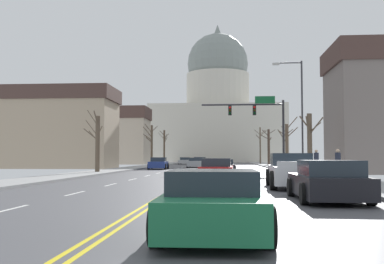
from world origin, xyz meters
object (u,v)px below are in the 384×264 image
(sedan_near_00, at_px, (223,166))
(sedan_oncoming_03, at_px, (185,161))
(sedan_oncoming_01, at_px, (196,163))
(sedan_near_01, at_px, (218,168))
(signal_gantry, at_px, (260,117))
(sedan_near_02, at_px, (217,170))
(pedestrian_00, at_px, (316,161))
(sedan_near_04, at_px, (327,182))
(sedan_oncoming_02, at_px, (200,162))
(pickup_truck_near_03, at_px, (292,172))
(pedestrian_01, at_px, (338,161))
(sedan_near_05, at_px, (214,204))
(street_lamp_right, at_px, (299,107))
(bicycle_parked, at_px, (328,172))
(sedan_oncoming_00, at_px, (158,164))

(sedan_near_00, bearing_deg, sedan_oncoming_03, 99.83)
(sedan_oncoming_01, bearing_deg, sedan_near_01, -82.30)
(sedan_oncoming_01, bearing_deg, signal_gantry, -62.23)
(sedan_near_02, bearing_deg, signal_gantry, 77.35)
(sedan_oncoming_01, xyz_separation_m, pedestrian_00, (10.08, -24.70, 0.52))
(sedan_near_04, distance_m, sedan_oncoming_02, 53.83)
(sedan_near_01, distance_m, pedestrian_00, 7.00)
(pickup_truck_near_03, xyz_separation_m, pedestrian_01, (3.75, 7.25, 0.39))
(sedan_near_00, height_order, sedan_near_01, sedan_near_01)
(sedan_near_05, bearing_deg, pickup_truck_near_03, 75.65)
(signal_gantry, relative_size, sedan_near_01, 1.71)
(sedan_oncoming_01, distance_m, pedestrian_01, 30.83)
(sedan_near_05, height_order, sedan_oncoming_03, sedan_oncoming_03)
(sedan_near_01, distance_m, sedan_near_05, 25.03)
(street_lamp_right, xyz_separation_m, sedan_near_05, (-5.95, -28.09, -4.80))
(sedan_near_04, height_order, pedestrian_01, pedestrian_01)
(sedan_oncoming_03, bearing_deg, sedan_oncoming_02, -74.62)
(sedan_near_01, distance_m, sedan_oncoming_03, 47.49)
(sedan_near_02, height_order, sedan_near_05, sedan_near_02)
(pedestrian_00, bearing_deg, sedan_near_00, 133.27)
(sedan_oncoming_01, distance_m, bicycle_parked, 32.18)
(signal_gantry, xyz_separation_m, sedan_near_04, (-0.05, -28.90, -4.52))
(signal_gantry, bearing_deg, street_lamp_right, -70.72)
(bicycle_parked, bearing_deg, sedan_oncoming_03, 103.63)
(pedestrian_00, bearing_deg, signal_gantry, 104.98)
(signal_gantry, bearing_deg, sedan_oncoming_02, 106.53)
(pickup_truck_near_03, height_order, sedan_oncoming_02, pickup_truck_near_03)
(sedan_near_00, xyz_separation_m, sedan_near_04, (3.47, -24.55, 0.06))
(pedestrian_01, height_order, bicycle_parked, pedestrian_01)
(sedan_oncoming_03, xyz_separation_m, pedestrian_00, (13.68, -48.10, 0.52))
(sedan_near_01, xyz_separation_m, sedan_oncoming_02, (-3.39, 34.65, 0.05))
(sedan_oncoming_00, distance_m, pedestrian_00, 21.49)
(sedan_near_00, distance_m, sedan_oncoming_01, 18.09)
(sedan_near_02, height_order, sedan_oncoming_02, sedan_oncoming_02)
(sedan_near_04, height_order, sedan_oncoming_03, sedan_near_04)
(street_lamp_right, height_order, sedan_near_00, street_lamp_right)
(sedan_oncoming_01, relative_size, sedan_oncoming_02, 1.07)
(sedan_near_01, relative_size, sedan_near_05, 1.09)
(pickup_truck_near_03, relative_size, pedestrian_00, 3.08)
(sedan_near_02, bearing_deg, street_lamp_right, 57.24)
(sedan_near_02, height_order, pedestrian_00, pedestrian_00)
(sedan_near_00, bearing_deg, sedan_near_01, -93.28)
(sedan_near_05, bearing_deg, sedan_near_01, 90.94)
(bicycle_parked, bearing_deg, sedan_near_04, -102.35)
(sedan_oncoming_01, bearing_deg, bicycle_parked, -72.78)
(signal_gantry, bearing_deg, sedan_near_02, -102.65)
(sedan_near_00, height_order, sedan_near_02, sedan_near_02)
(street_lamp_right, distance_m, bicycle_parked, 11.30)
(sedan_near_04, bearing_deg, pickup_truck_near_03, 92.13)
(bicycle_parked, bearing_deg, sedan_near_05, -108.33)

